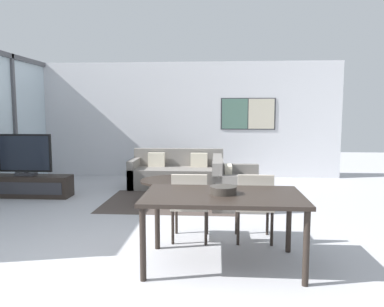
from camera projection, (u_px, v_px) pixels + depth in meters
The scene contains 12 objects.
ground_plane at pixel (112, 289), 3.39m from camera, with size 24.00×24.00×0.00m, color #B2B2B7.
wall_back at pixel (181, 120), 9.18m from camera, with size 7.78×0.09×2.80m.
area_rug at pixel (169, 201), 6.67m from camera, with size 2.27×1.77×0.01m.
tv_console at pixel (26, 186), 7.05m from camera, with size 1.68×0.44×0.40m.
television at pixel (25, 155), 6.99m from camera, with size 1.01×0.20×0.78m.
sofa_main at pixel (177, 174), 7.98m from camera, with size 1.95×0.87×0.80m.
sofa_side at pixel (233, 188), 6.55m from camera, with size 0.87×1.46×0.80m.
coffee_table at pixel (169, 185), 6.64m from camera, with size 1.02×1.02×0.40m.
dining_table at pixel (223, 201), 3.84m from camera, with size 1.63×0.96×0.75m.
dining_chair_left at pixel (190, 202), 4.59m from camera, with size 0.46×0.46×0.86m.
dining_chair_centre at pixel (254, 202), 4.56m from camera, with size 0.46×0.46×0.86m.
fruit_bowl at pixel (223, 190), 3.84m from camera, with size 0.28×0.28×0.08m.
Camera 1 is at (0.94, -3.17, 1.59)m, focal length 35.00 mm.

